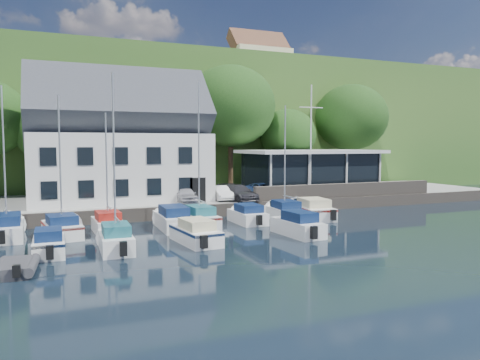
{
  "coord_description": "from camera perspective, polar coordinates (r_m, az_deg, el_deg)",
  "views": [
    {
      "loc": [
        -12.59,
        -23.14,
        5.68
      ],
      "look_at": [
        0.71,
        9.0,
        3.0
      ],
      "focal_mm": 35.0,
      "sensor_mm": 36.0,
      "label": 1
    }
  ],
  "objects": [
    {
      "name": "ground",
      "position": [
        26.95,
        5.98,
        -7.78
      ],
      "size": [
        180.0,
        180.0,
        0.0
      ],
      "primitive_type": "plane",
      "color": "black",
      "rests_on": "ground"
    },
    {
      "name": "quay",
      "position": [
        42.86,
        -5.24,
        -2.55
      ],
      "size": [
        60.0,
        13.0,
        1.0
      ],
      "primitive_type": "cube",
      "color": "gray",
      "rests_on": "ground"
    },
    {
      "name": "quay_face",
      "position": [
        36.76,
        -2.22,
        -3.69
      ],
      "size": [
        60.0,
        0.3,
        1.0
      ],
      "primitive_type": "cube",
      "color": "#5F564C",
      "rests_on": "ground"
    },
    {
      "name": "hillside",
      "position": [
        86.1,
        -14.14,
        5.82
      ],
      "size": [
        160.0,
        75.0,
        16.0
      ],
      "primitive_type": "cube",
      "color": "#29521E",
      "rests_on": "ground"
    },
    {
      "name": "field_patch",
      "position": [
        95.97,
        -10.13,
        10.6
      ],
      "size": [
        50.0,
        30.0,
        0.3
      ],
      "primitive_type": "cube",
      "color": "#526130",
      "rests_on": "hillside"
    },
    {
      "name": "farmhouse",
      "position": [
        83.97,
        2.27,
        14.29
      ],
      "size": [
        10.4,
        7.0,
        8.2
      ],
      "primitive_type": null,
      "color": "beige",
      "rests_on": "hillside"
    },
    {
      "name": "harbor_building",
      "position": [
        40.04,
        -14.49,
        3.8
      ],
      "size": [
        14.4,
        8.2,
        8.7
      ],
      "primitive_type": null,
      "color": "silver",
      "rests_on": "quay"
    },
    {
      "name": "club_pavilion",
      "position": [
        45.78,
        8.58,
        1.07
      ],
      "size": [
        13.2,
        7.2,
        4.1
      ],
      "primitive_type": null,
      "color": "black",
      "rests_on": "quay"
    },
    {
      "name": "seawall",
      "position": [
        42.6,
        12.91,
        -1.2
      ],
      "size": [
        18.0,
        0.5,
        1.2
      ],
      "primitive_type": "cube",
      "color": "#5F564C",
      "rests_on": "quay"
    },
    {
      "name": "car_silver",
      "position": [
        37.37,
        -6.72,
        -1.82
      ],
      "size": [
        1.6,
        3.8,
        1.29
      ],
      "primitive_type": "imported",
      "rotation": [
        0.0,
        0.0,
        -0.02
      ],
      "color": "silver",
      "rests_on": "quay"
    },
    {
      "name": "car_white",
      "position": [
        39.1,
        -2.31,
        -1.59
      ],
      "size": [
        1.59,
        3.73,
        1.19
      ],
      "primitive_type": "imported",
      "rotation": [
        0.0,
        0.0,
        -0.09
      ],
      "color": "silver",
      "rests_on": "quay"
    },
    {
      "name": "car_dgrey",
      "position": [
        38.84,
        -0.21,
        -1.54
      ],
      "size": [
        2.54,
        4.73,
        1.3
      ],
      "primitive_type": "imported",
      "rotation": [
        0.0,
        0.0,
        0.16
      ],
      "color": "#323136",
      "rests_on": "quay"
    },
    {
      "name": "car_blue",
      "position": [
        40.97,
        2.89,
        -1.2
      ],
      "size": [
        2.05,
        4.13,
        1.36
      ],
      "primitive_type": "imported",
      "rotation": [
        0.0,
        0.0,
        0.12
      ],
      "color": "navy",
      "rests_on": "quay"
    },
    {
      "name": "flagpole",
      "position": [
        41.96,
        8.63,
        4.71
      ],
      "size": [
        2.37,
        0.2,
        9.86
      ],
      "primitive_type": null,
      "color": "silver",
      "rests_on": "quay"
    },
    {
      "name": "tree_1",
      "position": [
        45.48,
        -22.06,
        4.02
      ],
      "size": [
        6.77,
        6.77,
        9.26
      ],
      "primitive_type": null,
      "color": "black",
      "rests_on": "quay"
    },
    {
      "name": "tree_2",
      "position": [
        47.14,
        -9.18,
        5.15
      ],
      "size": [
        7.8,
        7.8,
        10.67
      ],
      "primitive_type": null,
      "color": "black",
      "rests_on": "quay"
    },
    {
      "name": "tree_3",
      "position": [
        48.63,
        -1.16,
        6.42
      ],
      "size": [
        9.34,
        9.34,
        12.77
      ],
      "primitive_type": null,
      "color": "black",
      "rests_on": "quay"
    },
    {
      "name": "tree_4",
      "position": [
        51.78,
        5.82,
        3.92
      ],
      "size": [
        6.24,
        6.24,
        8.52
      ],
      "primitive_type": null,
      "color": "black",
      "rests_on": "quay"
    },
    {
      "name": "tree_5",
      "position": [
        56.36,
        13.37,
        5.43
      ],
      "size": [
        8.49,
        8.49,
        11.6
      ],
      "primitive_type": null,
      "color": "black",
      "rests_on": "quay"
    },
    {
      "name": "boat_r1_0",
      "position": [
        31.21,
        -26.81,
        1.97
      ],
      "size": [
        2.21,
        6.99,
        9.22
      ],
      "primitive_type": null,
      "rotation": [
        0.0,
        0.0,
        0.02
      ],
      "color": "white",
      "rests_on": "ground"
    },
    {
      "name": "boat_r1_1",
      "position": [
        30.2,
        -21.07,
        1.55
      ],
      "size": [
        2.79,
        5.71,
        8.66
      ],
      "primitive_type": null,
      "rotation": [
        0.0,
        0.0,
        0.13
      ],
      "color": "white",
      "rests_on": "ground"
    },
    {
      "name": "boat_r1_2",
      "position": [
        30.87,
        -15.96,
        1.69
      ],
      "size": [
        2.01,
        5.27,
        8.62
      ],
      "primitive_type": null,
      "rotation": [
        0.0,
        0.0,
        0.04
      ],
      "color": "white",
      "rests_on": "ground"
    },
    {
      "name": "boat_r1_3",
      "position": [
        31.83,
        -8.19,
        -4.49
      ],
      "size": [
        2.21,
        7.0,
        1.56
      ],
      "primitive_type": null,
      "rotation": [
        0.0,
        0.0,
        -0.03
      ],
      "color": "white",
      "rests_on": "ground"
    },
    {
      "name": "boat_r1_4",
      "position": [
        31.73,
        -5.03,
        2.45
      ],
      "size": [
        2.16,
        5.98,
        9.2
      ],
      "primitive_type": null,
      "rotation": [
        0.0,
        0.0,
        0.05
      ],
      "color": "white",
      "rests_on": "ground"
    },
    {
      "name": "boat_r1_5",
      "position": [
        33.71,
        0.9,
        -4.09
      ],
      "size": [
        1.95,
        5.33,
        1.39
      ],
      "primitive_type": null,
      "rotation": [
        0.0,
        0.0,
        -0.0
      ],
      "color": "white",
      "rests_on": "ground"
    },
    {
      "name": "boat_r1_6",
      "position": [
        35.02,
        5.49,
        2.4
      ],
      "size": [
        2.31,
        5.56,
        8.92
      ],
      "primitive_type": null,
      "rotation": [
        0.0,
        0.0,
        -0.05
      ],
      "color": "white",
      "rests_on": "ground"
    },
    {
      "name": "boat_r1_7",
      "position": [
        36.14,
        8.77,
        -3.43
      ],
      "size": [
        3.05,
        6.66,
        1.57
      ],
      "primitive_type": null,
      "rotation": [
        0.0,
        0.0,
        -0.12
      ],
      "color": "white",
      "rests_on": "ground"
    },
    {
      "name": "boat_r2_0",
      "position": [
        26.1,
        -22.28,
        -6.94
      ],
      "size": [
        1.75,
        4.88,
        1.38
      ],
      "primitive_type": null,
      "rotation": [
        0.0,
        0.0,
        -0.02
      ],
      "color": "white",
      "rests_on": "ground"
    },
    {
      "name": "boat_r2_1",
      "position": [
        25.41,
        -15.09,
        1.71
      ],
      "size": [
        1.96,
        5.66,
        9.1
      ],
      "primitive_type": null,
      "rotation": [
        0.0,
        0.0,
        -0.04
      ],
      "color": "white",
      "rests_on": "ground"
    },
    {
      "name": "boat_r2_2",
      "position": [
        27.05,
        -5.45,
        -6.19
      ],
      "size": [
        2.49,
        6.09,
        1.43
      ],
      "primitive_type": null,
      "rotation": [
        0.0,
        0.0,
        0.1
      ],
      "color": "white",
      "rests_on": "ground"
    },
    {
      "name": "boat_r2_3",
      "position": [
        29.38,
        7.03,
        -5.23
      ],
      "size": [
        2.24,
        5.91,
        1.55
      ],
      "primitive_type": null,
      "rotation": [
        0.0,
        0.0,
        0.08
      ],
      "color": "white",
      "rests_on": "ground"
    },
    {
      "name": "dinghy_1",
      "position": [
        23.05,
        -25.67,
        -9.38
      ],
      "size": [
        2.06,
        3.18,
        0.71
      ],
      "primitive_type": null,
      "rotation": [
        0.0,
        0.0,
        -0.08
      ],
      "color": "#323337",
      "rests_on": "ground"
    }
  ]
}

